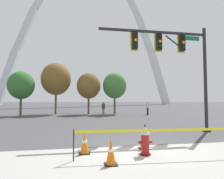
{
  "coord_description": "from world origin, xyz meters",
  "views": [
    {
      "loc": [
        -1.94,
        -7.17,
        1.84
      ],
      "look_at": [
        0.04,
        5.0,
        2.5
      ],
      "focal_mm": 29.36,
      "sensor_mm": 36.0,
      "label": 1
    }
  ],
  "objects_px": {
    "traffic_cone_by_hydrant": "(85,143)",
    "monument_arch": "(88,36)",
    "fire_hydrant": "(145,141)",
    "traffic_cone_curb_edge": "(111,152)",
    "traffic_signal_gantry": "(177,56)",
    "pedestrian_standing_center": "(103,109)",
    "pedestrian_walking_left": "(148,108)",
    "traffic_cone_mid_sidewalk": "(144,139)"
  },
  "relations": [
    {
      "from": "traffic_cone_by_hydrant",
      "to": "monument_arch",
      "type": "distance_m",
      "value": 62.89
    },
    {
      "from": "fire_hydrant",
      "to": "traffic_cone_curb_edge",
      "type": "bearing_deg",
      "value": -149.67
    },
    {
      "from": "traffic_signal_gantry",
      "to": "monument_arch",
      "type": "bearing_deg",
      "value": 93.48
    },
    {
      "from": "traffic_cone_by_hydrant",
      "to": "pedestrian_standing_center",
      "type": "distance_m",
      "value": 13.16
    },
    {
      "from": "traffic_signal_gantry",
      "to": "pedestrian_walking_left",
      "type": "bearing_deg",
      "value": 78.31
    },
    {
      "from": "traffic_cone_mid_sidewalk",
      "to": "pedestrian_walking_left",
      "type": "relative_size",
      "value": 0.46
    },
    {
      "from": "traffic_signal_gantry",
      "to": "pedestrian_standing_center",
      "type": "bearing_deg",
      "value": 107.35
    },
    {
      "from": "traffic_signal_gantry",
      "to": "pedestrian_standing_center",
      "type": "relative_size",
      "value": 4.04
    },
    {
      "from": "traffic_cone_curb_edge",
      "to": "pedestrian_walking_left",
      "type": "xyz_separation_m",
      "value": [
        6.74,
        15.34,
        0.46
      ]
    },
    {
      "from": "fire_hydrant",
      "to": "traffic_cone_by_hydrant",
      "type": "xyz_separation_m",
      "value": [
        -1.98,
        0.44,
        -0.11
      ]
    },
    {
      "from": "pedestrian_walking_left",
      "to": "traffic_cone_by_hydrant",
      "type": "bearing_deg",
      "value": -117.76
    },
    {
      "from": "fire_hydrant",
      "to": "pedestrian_standing_center",
      "type": "xyz_separation_m",
      "value": [
        0.15,
        13.41,
        0.35
      ]
    },
    {
      "from": "traffic_cone_mid_sidewalk",
      "to": "pedestrian_walking_left",
      "type": "xyz_separation_m",
      "value": [
        5.29,
        13.9,
        0.46
      ]
    },
    {
      "from": "traffic_cone_curb_edge",
      "to": "pedestrian_walking_left",
      "type": "relative_size",
      "value": 0.46
    },
    {
      "from": "monument_arch",
      "to": "pedestrian_walking_left",
      "type": "height_order",
      "value": "monument_arch"
    },
    {
      "from": "traffic_cone_mid_sidewalk",
      "to": "traffic_cone_by_hydrant",
      "type": "bearing_deg",
      "value": -172.97
    },
    {
      "from": "traffic_cone_curb_edge",
      "to": "monument_arch",
      "type": "height_order",
      "value": "monument_arch"
    },
    {
      "from": "fire_hydrant",
      "to": "pedestrian_standing_center",
      "type": "height_order",
      "value": "pedestrian_standing_center"
    },
    {
      "from": "monument_arch",
      "to": "traffic_cone_by_hydrant",
      "type": "bearing_deg",
      "value": -91.82
    },
    {
      "from": "fire_hydrant",
      "to": "pedestrian_walking_left",
      "type": "distance_m",
      "value": 15.6
    },
    {
      "from": "fire_hydrant",
      "to": "pedestrian_walking_left",
      "type": "bearing_deg",
      "value": 69.44
    },
    {
      "from": "fire_hydrant",
      "to": "traffic_signal_gantry",
      "type": "bearing_deg",
      "value": 48.54
    },
    {
      "from": "traffic_cone_mid_sidewalk",
      "to": "pedestrian_standing_center",
      "type": "bearing_deg",
      "value": 90.18
    },
    {
      "from": "fire_hydrant",
      "to": "pedestrian_standing_center",
      "type": "bearing_deg",
      "value": 89.36
    },
    {
      "from": "fire_hydrant",
      "to": "monument_arch",
      "type": "height_order",
      "value": "monument_arch"
    },
    {
      "from": "monument_arch",
      "to": "pedestrian_walking_left",
      "type": "bearing_deg",
      "value": -82.73
    },
    {
      "from": "traffic_cone_by_hydrant",
      "to": "pedestrian_walking_left",
      "type": "height_order",
      "value": "pedestrian_walking_left"
    },
    {
      "from": "pedestrian_walking_left",
      "to": "pedestrian_standing_center",
      "type": "distance_m",
      "value": 5.46
    },
    {
      "from": "traffic_cone_mid_sidewalk",
      "to": "pedestrian_standing_center",
      "type": "height_order",
      "value": "pedestrian_standing_center"
    },
    {
      "from": "monument_arch",
      "to": "fire_hydrant",
      "type": "bearing_deg",
      "value": -89.87
    },
    {
      "from": "fire_hydrant",
      "to": "traffic_cone_curb_edge",
      "type": "xyz_separation_m",
      "value": [
        -1.27,
        -0.74,
        -0.11
      ]
    },
    {
      "from": "traffic_cone_by_hydrant",
      "to": "traffic_cone_mid_sidewalk",
      "type": "xyz_separation_m",
      "value": [
        2.17,
        0.27,
        0.0
      ]
    },
    {
      "from": "traffic_signal_gantry",
      "to": "monument_arch",
      "type": "distance_m",
      "value": 58.56
    },
    {
      "from": "fire_hydrant",
      "to": "pedestrian_walking_left",
      "type": "xyz_separation_m",
      "value": [
        5.48,
        14.6,
        0.35
      ]
    },
    {
      "from": "traffic_cone_mid_sidewalk",
      "to": "pedestrian_walking_left",
      "type": "distance_m",
      "value": 14.88
    },
    {
      "from": "traffic_cone_curb_edge",
      "to": "pedestrian_standing_center",
      "type": "height_order",
      "value": "pedestrian_standing_center"
    },
    {
      "from": "traffic_cone_mid_sidewalk",
      "to": "traffic_signal_gantry",
      "type": "height_order",
      "value": "traffic_signal_gantry"
    },
    {
      "from": "traffic_cone_mid_sidewalk",
      "to": "pedestrian_standing_center",
      "type": "xyz_separation_m",
      "value": [
        -0.04,
        12.71,
        0.46
      ]
    },
    {
      "from": "traffic_cone_by_hydrant",
      "to": "fire_hydrant",
      "type": "bearing_deg",
      "value": -12.41
    },
    {
      "from": "fire_hydrant",
      "to": "traffic_cone_by_hydrant",
      "type": "height_order",
      "value": "fire_hydrant"
    },
    {
      "from": "traffic_cone_curb_edge",
      "to": "pedestrian_walking_left",
      "type": "height_order",
      "value": "pedestrian_walking_left"
    },
    {
      "from": "traffic_cone_mid_sidewalk",
      "to": "traffic_signal_gantry",
      "type": "distance_m",
      "value": 5.74
    }
  ]
}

